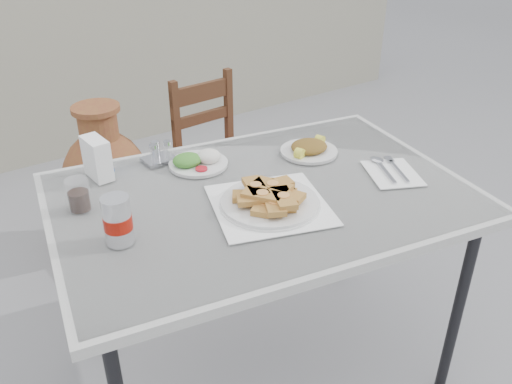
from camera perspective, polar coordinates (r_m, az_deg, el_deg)
ground at (r=2.33m, az=2.32°, el=-17.18°), size 80.00×80.00×0.00m
cafe_table at (r=1.80m, az=0.69°, el=-1.55°), size 1.49×1.13×0.82m
pide_plate at (r=1.68m, az=1.47°, el=-0.48°), size 0.44×0.44×0.07m
salad_rice_plate at (r=1.94m, az=-6.17°, el=3.32°), size 0.21×0.21×0.05m
salad_chopped_plate at (r=2.03m, az=5.60°, el=4.59°), size 0.21×0.21×0.05m
soda_can at (r=1.54m, az=-14.36°, el=-2.90°), size 0.08×0.08×0.14m
cola_glass at (r=1.74m, az=-18.16°, el=-0.47°), size 0.07×0.07×0.10m
napkin_holder at (r=1.91m, az=-16.38°, el=3.43°), size 0.08×0.12×0.14m
condiment_caddy at (r=1.99m, az=-10.19°, el=3.90°), size 0.12×0.09×0.08m
cutlery_napkin at (r=1.95m, az=13.92°, el=2.21°), size 0.24×0.26×0.02m
chair at (r=2.85m, az=-4.01°, el=3.56°), size 0.41×0.41×0.86m
terracotta_urn at (r=2.88m, az=-15.41°, el=0.93°), size 0.45×0.45×0.78m
back_wall at (r=4.04m, az=-19.63°, el=12.24°), size 6.00×0.25×1.20m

